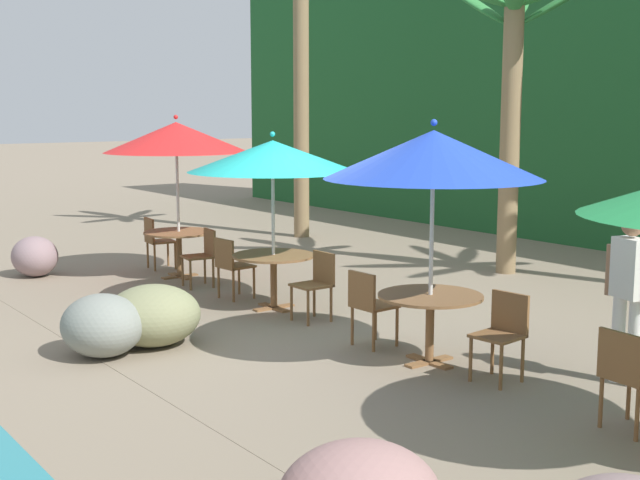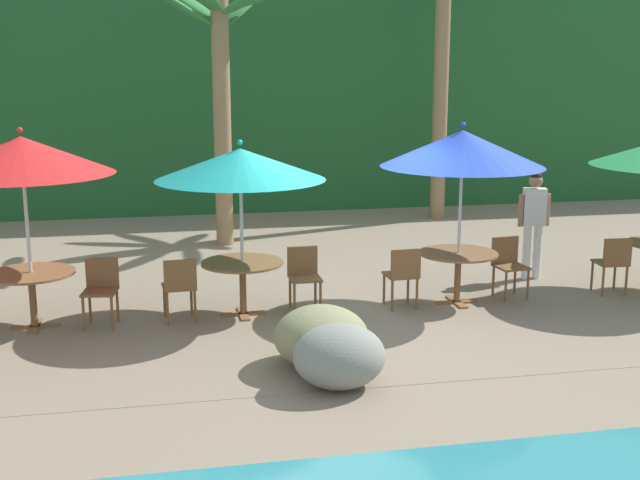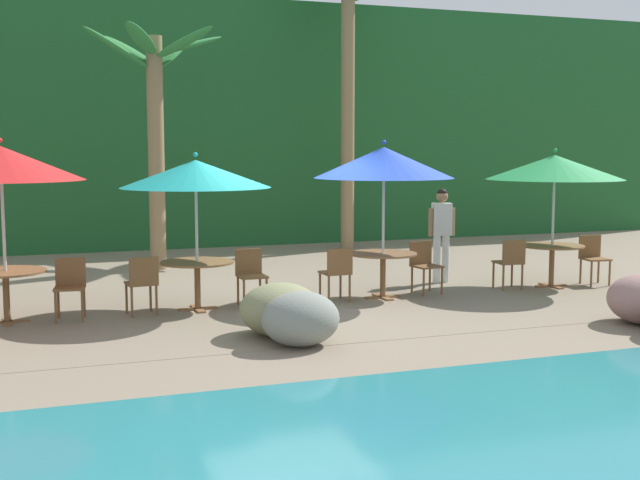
{
  "view_description": "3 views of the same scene",
  "coord_description": "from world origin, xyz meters",
  "views": [
    {
      "loc": [
        7.88,
        -5.89,
        2.64
      ],
      "look_at": [
        -0.15,
        0.08,
        1.1
      ],
      "focal_mm": 47.39,
      "sensor_mm": 36.0,
      "label": 1
    },
    {
      "loc": [
        -2.42,
        -10.34,
        3.33
      ],
      "look_at": [
        -0.23,
        0.53,
        0.92
      ],
      "focal_mm": 45.76,
      "sensor_mm": 36.0,
      "label": 2
    },
    {
      "loc": [
        -3.89,
        -12.07,
        2.45
      ],
      "look_at": [
        0.49,
        -0.12,
        1.02
      ],
      "focal_mm": 46.99,
      "sensor_mm": 36.0,
      "label": 3
    }
  ],
  "objects": [
    {
      "name": "dining_table_red",
      "position": [
        -4.04,
        0.19,
        0.61
      ],
      "size": [
        1.1,
        1.1,
        0.74
      ],
      "color": "brown",
      "rests_on": "ground"
    },
    {
      "name": "chair_blue_inland",
      "position": [
        0.83,
        0.03,
        0.51
      ],
      "size": [
        0.44,
        0.45,
        0.87
      ],
      "color": "brown",
      "rests_on": "ground"
    },
    {
      "name": "umbrella_green",
      "position": [
        4.9,
        0.13,
        2.09
      ],
      "size": [
        2.36,
        2.36,
        2.42
      ],
      "color": "silver",
      "rests_on": "ground"
    },
    {
      "name": "palm_tree_second",
      "position": [
        -1.2,
        4.67,
        3.23
      ],
      "size": [
        2.87,
        2.63,
        4.75
      ],
      "color": "olive",
      "rests_on": "ground"
    },
    {
      "name": "dining_table_green",
      "position": [
        4.9,
        0.13,
        0.61
      ],
      "size": [
        1.1,
        1.1,
        0.74
      ],
      "color": "brown",
      "rests_on": "ground"
    },
    {
      "name": "chair_red_seaward",
      "position": [
        -3.19,
        0.15,
        0.51
      ],
      "size": [
        0.48,
        0.49,
        0.87
      ],
      "color": "brown",
      "rests_on": "ground"
    },
    {
      "name": "chair_green_seaward",
      "position": [
        5.75,
        0.12,
        0.51
      ],
      "size": [
        0.47,
        0.47,
        0.87
      ],
      "color": "brown",
      "rests_on": "ground"
    },
    {
      "name": "palm_tree_third",
      "position": [
        3.58,
        6.44,
        4.61
      ],
      "size": [
        3.38,
        3.41,
        6.72
      ],
      "color": "olive",
      "rests_on": "ground"
    },
    {
      "name": "foliage_backdrop",
      "position": [
        0.0,
        9.0,
        3.0
      ],
      "size": [
        28.0,
        2.4,
        6.0
      ],
      "color": "#1E5628",
      "rests_on": "ground"
    },
    {
      "name": "chair_teal_seaward",
      "position": [
        -0.5,
        0.3,
        0.51
      ],
      "size": [
        0.42,
        0.43,
        0.87
      ],
      "color": "brown",
      "rests_on": "ground"
    },
    {
      "name": "dining_table_blue",
      "position": [
        1.67,
        0.16,
        0.61
      ],
      "size": [
        1.1,
        1.1,
        0.74
      ],
      "color": "brown",
      "rests_on": "ground"
    },
    {
      "name": "umbrella_red",
      "position": [
        -4.04,
        0.19,
        2.22
      ],
      "size": [
        2.25,
        2.25,
        2.57
      ],
      "color": "silver",
      "rests_on": "ground"
    },
    {
      "name": "umbrella_blue",
      "position": [
        1.67,
        0.16,
        2.19
      ],
      "size": [
        2.25,
        2.25,
        2.55
      ],
      "color": "silver",
      "rests_on": "ground"
    },
    {
      "name": "rock_seawall",
      "position": [
        2.96,
        -2.62,
        0.34
      ],
      "size": [
        13.16,
        3.07,
        0.93
      ],
      "color": "#80825A",
      "rests_on": "ground"
    },
    {
      "name": "chair_blue_seaward",
      "position": [
        2.51,
        0.34,
        0.51
      ],
      "size": [
        0.46,
        0.47,
        0.87
      ],
      "color": "brown",
      "rests_on": "ground"
    },
    {
      "name": "waiter_in_white",
      "position": [
        3.3,
        1.21,
        0.99
      ],
      "size": [
        0.52,
        0.28,
        1.7
      ],
      "color": "white",
      "rests_on": "ground"
    },
    {
      "name": "ground_plane",
      "position": [
        0.0,
        0.0,
        0.0
      ],
      "size": [
        120.0,
        120.0,
        0.0
      ],
      "primitive_type": "plane",
      "color": "gray"
    },
    {
      "name": "chair_teal_inland",
      "position": [
        -2.19,
        0.04,
        0.51
      ],
      "size": [
        0.46,
        0.46,
        0.87
      ],
      "color": "brown",
      "rests_on": "ground"
    },
    {
      "name": "umbrella_teal",
      "position": [
        -1.35,
        0.2,
        2.04
      ],
      "size": [
        2.24,
        2.24,
        2.37
      ],
      "color": "silver",
      "rests_on": "ground"
    },
    {
      "name": "dining_table_teal",
      "position": [
        -1.35,
        0.2,
        0.61
      ],
      "size": [
        1.1,
        1.1,
        0.74
      ],
      "color": "brown",
      "rests_on": "ground"
    },
    {
      "name": "terrace_deck",
      "position": [
        0.0,
        0.0,
        0.0
      ],
      "size": [
        18.0,
        5.2,
        0.01
      ],
      "color": "gray",
      "rests_on": "ground"
    },
    {
      "name": "chair_green_inland",
      "position": [
        4.04,
        0.11,
        0.51
      ],
      "size": [
        0.45,
        0.46,
        0.87
      ],
      "color": "brown",
      "rests_on": "ground"
    }
  ]
}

